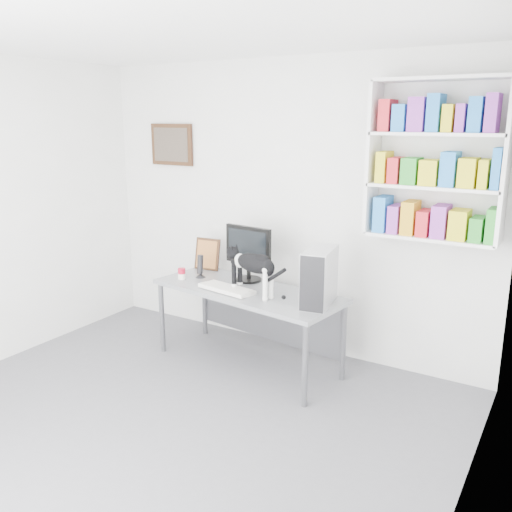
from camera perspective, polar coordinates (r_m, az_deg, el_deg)
name	(u,v)px	position (r m, az deg, el deg)	size (l,w,h in m)	color
room	(133,251)	(3.52, -12.81, 0.54)	(4.01, 4.01, 2.70)	#5D5C62
bookshelf	(436,161)	(4.42, 18.41, 9.50)	(1.03, 0.28, 1.24)	white
wall_art	(172,145)	(5.76, -8.86, 11.51)	(0.52, 0.04, 0.42)	#472D16
desk	(247,327)	(4.86, -0.91, -7.50)	(1.72, 0.67, 0.72)	gray
monitor	(249,253)	(4.91, -0.78, 0.29)	(0.49, 0.23, 0.52)	black
keyboard	(227,289)	(4.69, -3.10, -3.46)	(0.51, 0.20, 0.04)	white
pc_tower	(319,277)	(4.34, 6.68, -2.17)	(0.20, 0.45, 0.45)	#B1B1B6
speaker	(200,266)	(5.07, -5.90, -1.03)	(0.10, 0.10, 0.22)	black
leaning_print	(207,253)	(5.33, -5.14, 0.27)	(0.26, 0.10, 0.32)	#472D16
soup_can	(182,274)	(5.06, -7.83, -1.86)	(0.07, 0.07, 0.10)	#B70F29
cat	(253,273)	(4.53, -0.28, -1.85)	(0.61, 0.16, 0.38)	black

